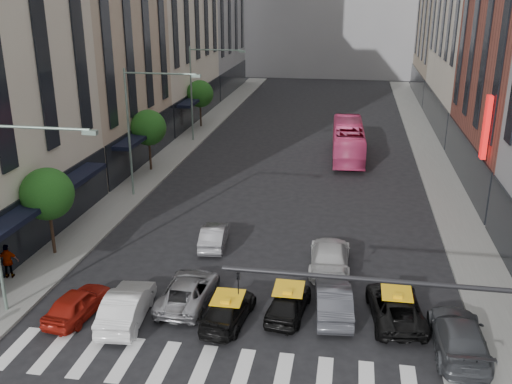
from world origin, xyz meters
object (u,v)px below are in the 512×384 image
at_px(car_red, 77,303).
at_px(bus, 348,140).
at_px(streetlamp_far, 201,81).
at_px(car_white_front, 127,306).
at_px(taxi_center, 288,302).
at_px(pedestrian_far, 8,261).
at_px(streetlamp_mid, 141,116).
at_px(taxi_left, 228,310).
at_px(streetlamp_near, 8,194).

relative_size(car_red, bus, 0.35).
distance_m(streetlamp_far, bus, 15.10).
distance_m(car_white_front, taxi_center, 7.30).
height_order(streetlamp_far, taxi_center, streetlamp_far).
bearing_deg(pedestrian_far, streetlamp_mid, -116.91).
distance_m(car_white_front, taxi_left, 4.56).
height_order(streetlamp_mid, taxi_center, streetlamp_mid).
relative_size(streetlamp_mid, car_white_front, 1.96).
distance_m(car_white_front, pedestrian_far, 7.86).
bearing_deg(pedestrian_far, bus, -138.51).
relative_size(streetlamp_far, bus, 0.81).
bearing_deg(pedestrian_far, car_white_front, 144.61).
distance_m(streetlamp_far, car_white_front, 32.51).
bearing_deg(taxi_center, car_red, 17.01).
bearing_deg(bus, taxi_left, 78.10).
bearing_deg(taxi_center, bus, -87.88).
bearing_deg(car_red, streetlamp_mid, -73.49).
relative_size(streetlamp_mid, pedestrian_far, 4.92).
distance_m(taxi_center, pedestrian_far, 14.54).
height_order(streetlamp_far, taxi_left, streetlamp_far).
relative_size(streetlamp_near, bus, 0.81).
bearing_deg(streetlamp_far, car_red, -85.54).
bearing_deg(car_white_front, streetlamp_mid, -78.32).
height_order(streetlamp_near, car_white_front, streetlamp_near).
height_order(streetlamp_near, pedestrian_far, streetlamp_near).
xyz_separation_m(streetlamp_mid, streetlamp_far, (0.00, 16.00, 0.00)).
distance_m(car_red, pedestrian_far, 5.70).
height_order(bus, pedestrian_far, bus).
height_order(streetlamp_mid, car_white_front, streetlamp_mid).
xyz_separation_m(streetlamp_near, pedestrian_far, (-2.56, 2.89, -4.84)).
distance_m(streetlamp_near, car_red, 5.80).
xyz_separation_m(streetlamp_mid, taxi_left, (9.35, -15.07, -5.30)).
xyz_separation_m(streetlamp_far, car_white_front, (4.84, -31.73, -5.15)).
xyz_separation_m(streetlamp_far, car_red, (2.48, -31.75, -5.24)).
height_order(taxi_center, pedestrian_far, pedestrian_far).
xyz_separation_m(taxi_left, pedestrian_far, (-11.91, 1.96, 0.46)).
relative_size(streetlamp_mid, taxi_left, 2.15).
height_order(car_white_front, bus, bus).
distance_m(car_white_front, bus, 30.16).
distance_m(taxi_left, pedestrian_far, 12.08).
height_order(streetlamp_near, bus, streetlamp_near).
bearing_deg(streetlamp_mid, streetlamp_near, -90.00).
bearing_deg(taxi_center, streetlamp_mid, -42.86).
bearing_deg(streetlamp_far, pedestrian_far, -95.02).
bearing_deg(pedestrian_far, streetlamp_far, -110.90).
height_order(car_red, car_white_front, car_white_front).
relative_size(car_white_front, pedestrian_far, 2.51).
xyz_separation_m(car_red, bus, (11.65, 28.71, 0.88)).
relative_size(car_white_front, bus, 0.41).
xyz_separation_m(streetlamp_near, streetlamp_far, (0.00, 32.00, 0.00)).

